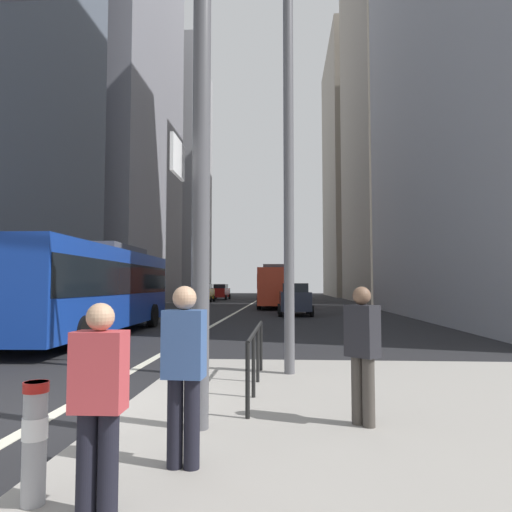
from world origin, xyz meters
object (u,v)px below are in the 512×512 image
(city_bus_blue_oncoming, at_px, (93,285))
(car_receding_near, at_px, (295,299))
(city_bus_red_receding, at_px, (275,285))
(city_bus_red_distant, at_px, (279,285))
(car_receding_far, at_px, (283,292))
(traffic_signal_gantry, at_px, (12,101))
(car_oncoming_far, at_px, (221,292))
(street_lamp_post, at_px, (288,111))
(car_oncoming_mid, at_px, (204,293))
(pedestrian_walking, at_px, (184,366))
(bollard_left, at_px, (35,436))
(pedestrian_waiting, at_px, (362,348))
(pedestrian_far, at_px, (99,399))

(city_bus_blue_oncoming, bearing_deg, car_receding_near, 58.66)
(city_bus_red_receding, relative_size, city_bus_red_distant, 0.98)
(car_receding_far, distance_m, traffic_signal_gantry, 47.58)
(car_oncoming_far, relative_size, street_lamp_post, 0.54)
(city_bus_red_distant, height_order, car_oncoming_mid, city_bus_red_distant)
(car_receding_far, distance_m, car_oncoming_far, 10.06)
(city_bus_red_distant, height_order, pedestrian_walking, city_bus_red_distant)
(car_oncoming_mid, xyz_separation_m, car_receding_far, (8.59, 2.22, 0.00))
(traffic_signal_gantry, bearing_deg, bollard_left, -53.05)
(car_oncoming_mid, relative_size, bollard_left, 4.38)
(city_bus_blue_oncoming, bearing_deg, car_oncoming_mid, 93.21)
(city_bus_red_receding, distance_m, traffic_signal_gantry, 32.98)
(car_oncoming_mid, xyz_separation_m, pedestrian_waiting, (9.75, -44.89, 0.09))
(traffic_signal_gantry, bearing_deg, car_receding_near, 80.18)
(car_oncoming_far, height_order, bollard_left, car_oncoming_far)
(car_oncoming_far, relative_size, pedestrian_walking, 2.58)
(bollard_left, bearing_deg, car_oncoming_mid, 98.29)
(car_receding_far, height_order, bollard_left, car_receding_far)
(car_oncoming_far, distance_m, pedestrian_waiting, 54.06)
(pedestrian_walking, bearing_deg, pedestrian_far, -114.06)
(city_bus_red_receding, distance_m, bollard_left, 34.80)
(pedestrian_walking, bearing_deg, street_lamp_post, 77.63)
(bollard_left, height_order, pedestrian_far, pedestrian_far)
(car_receding_far, xyz_separation_m, bollard_left, (-1.73, -49.33, -0.32))
(city_bus_red_distant, bearing_deg, car_receding_far, -86.37)
(city_bus_blue_oncoming, bearing_deg, street_lamp_post, -46.65)
(street_lamp_post, height_order, pedestrian_walking, street_lamp_post)
(city_bus_blue_oncoming, relative_size, street_lamp_post, 1.49)
(pedestrian_waiting, bearing_deg, city_bus_red_receding, 93.07)
(city_bus_red_receding, height_order, car_receding_far, city_bus_red_receding)
(car_oncoming_mid, xyz_separation_m, traffic_signal_gantry, (5.38, -45.15, 3.17))
(car_receding_far, relative_size, pedestrian_far, 2.88)
(car_oncoming_far, bearing_deg, city_bus_blue_oncoming, -88.30)
(city_bus_blue_oncoming, distance_m, car_receding_near, 14.40)
(city_bus_red_receding, xyz_separation_m, car_receding_near, (1.39, -9.61, -0.85))
(car_receding_near, relative_size, pedestrian_waiting, 2.51)
(street_lamp_post, bearing_deg, pedestrian_far, -104.45)
(city_bus_red_receding, height_order, street_lamp_post, street_lamp_post)
(city_bus_blue_oncoming, height_order, pedestrian_walking, city_bus_blue_oncoming)
(car_oncoming_mid, relative_size, street_lamp_post, 0.51)
(pedestrian_walking, xyz_separation_m, pedestrian_far, (-0.43, -0.96, -0.08))
(car_receding_near, xyz_separation_m, car_receding_far, (-0.80, 24.19, 0.00))
(street_lamp_post, bearing_deg, car_receding_near, 88.53)
(car_oncoming_far, bearing_deg, car_receding_near, -73.94)
(car_oncoming_mid, distance_m, street_lamp_post, 42.79)
(bollard_left, bearing_deg, pedestrian_waiting, 37.58)
(car_receding_near, distance_m, car_oncoming_far, 31.60)
(pedestrian_far, bearing_deg, car_oncoming_mid, 98.93)
(car_receding_far, xyz_separation_m, car_oncoming_far, (-7.94, 6.18, -0.00))
(city_bus_blue_oncoming, height_order, city_bus_red_receding, same)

